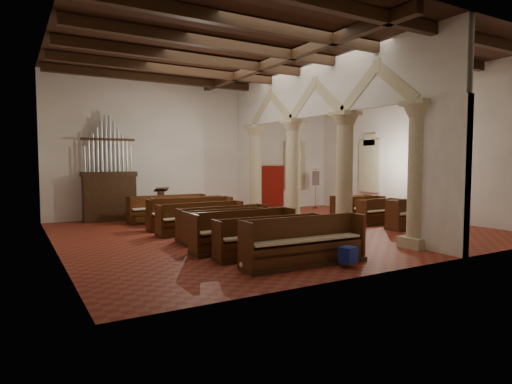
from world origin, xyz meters
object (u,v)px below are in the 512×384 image
object	(u,v)px
processional_banner	(316,194)
nave_pew_0	(305,249)
pipe_organ	(109,187)
lectern	(161,205)
aisle_pew_0	(412,219)

from	to	relation	value
processional_banner	nave_pew_0	xyz separation A→B (m)	(-7.85, -9.62, -0.39)
pipe_organ	lectern	bearing A→B (deg)	-10.59
lectern	processional_banner	size ratio (longest dim) A/B	0.64
lectern	processional_banner	distance (m)	8.18
processional_banner	pipe_organ	bearing A→B (deg)	172.39
nave_pew_0	aisle_pew_0	xyz separation A→B (m)	(6.62, 2.47, -0.01)
pipe_organ	aisle_pew_0	size ratio (longest dim) A/B	2.06
processional_banner	nave_pew_0	bearing A→B (deg)	-134.16
processional_banner	nave_pew_0	world-z (taller)	processional_banner
pipe_organ	processional_banner	xyz separation A→B (m)	(10.20, -0.47, -0.62)
aisle_pew_0	lectern	bearing A→B (deg)	133.33
pipe_organ	processional_banner	distance (m)	10.23
pipe_organ	aisle_pew_0	distance (m)	11.82
lectern	nave_pew_0	distance (m)	9.72
pipe_organ	aisle_pew_0	xyz separation A→B (m)	(8.98, -7.63, -1.01)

